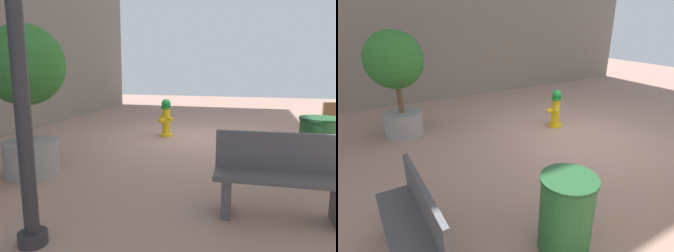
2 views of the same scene
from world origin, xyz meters
The scene contains 5 objects.
ground_plane centered at (0.00, 0.00, 0.00)m, with size 23.40×23.40×0.00m, color #9E7A6B.
fire_hydrant centered at (0.83, 0.06, 0.46)m, with size 0.41×0.39×0.92m.
bench_far centered at (-1.55, 3.98, 0.49)m, with size 1.50×0.47×0.95m.
planter_tree centered at (2.14, 3.43, 1.46)m, with size 1.22×1.22×2.32m.
trash_bin centered at (-2.22, 2.48, 0.47)m, with size 0.63×0.63×0.94m.
Camera 1 is at (-1.18, 7.59, 1.66)m, focal length 34.02 mm.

